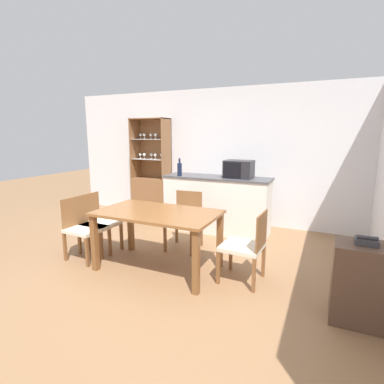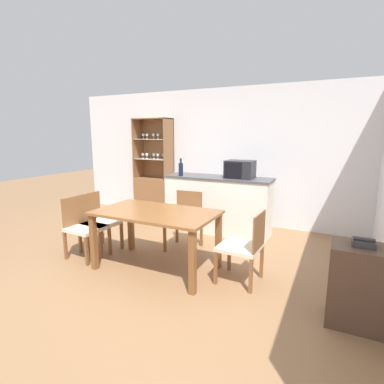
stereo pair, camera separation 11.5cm
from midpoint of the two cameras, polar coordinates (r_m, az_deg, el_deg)
name	(u,v)px [view 1 (the left image)]	position (r m, az deg, el deg)	size (l,w,h in m)	color
ground_plane	(153,274)	(3.85, -8.27, -15.29)	(18.00, 18.00, 0.00)	#936B47
wall_back	(224,156)	(5.85, 5.57, 6.79)	(6.80, 0.06, 2.55)	silver
kitchen_counter	(216,204)	(5.28, 4.06, -2.30)	(1.86, 0.57, 0.98)	white
display_cabinet	(152,188)	(6.41, -8.17, 0.73)	(0.78, 0.40, 2.01)	brown
dining_table	(158,220)	(3.78, -7.45, -5.28)	(1.51, 0.87, 0.75)	brown
dining_chair_side_right_far	(246,246)	(3.54, 9.30, -10.09)	(0.48, 0.48, 0.84)	beige
dining_chair_side_left_near	(84,228)	(4.42, -20.54, -6.37)	(0.48, 0.48, 0.84)	beige
dining_chair_head_far	(185,220)	(4.50, -2.12, -5.36)	(0.48, 0.48, 0.84)	beige
dining_chair_side_left_far	(98,223)	(4.60, -18.23, -5.55)	(0.48, 0.48, 0.84)	beige
microwave	(239,169)	(5.05, 8.26, 4.32)	(0.46, 0.35, 0.29)	#232328
wine_bottle	(180,169)	(5.25, -3.02, 4.40)	(0.08, 0.08, 0.31)	#141E38
side_cabinet	(367,284)	(3.19, 29.48, -15.09)	(0.59, 0.39, 0.74)	brown
telephone	(367,241)	(3.05, 29.38, -8.15)	(0.18, 0.15, 0.09)	#38383D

